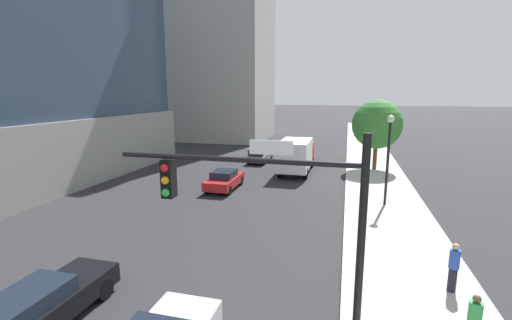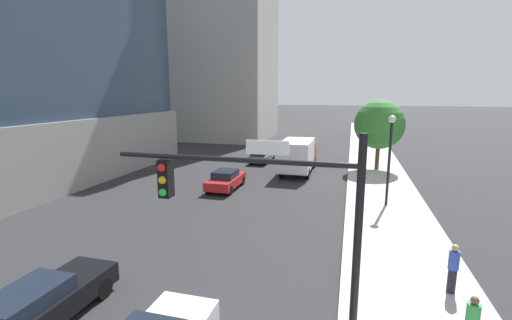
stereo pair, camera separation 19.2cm
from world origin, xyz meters
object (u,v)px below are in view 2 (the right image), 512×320
object	(u,v)px
car_black	(42,303)
car_red	(226,180)
street_lamp	(390,147)
car_gray	(262,155)
construction_building	(218,12)
street_tree	(379,125)
traffic_light_pole	(265,204)
box_truck	(298,154)
pedestrian_blue_shirt	(453,268)

from	to	relation	value
car_black	car_red	xyz separation A→B (m)	(0.00, 15.84, -0.05)
street_lamp	car_gray	xyz separation A→B (m)	(-10.93, 11.87, -3.06)
construction_building	street_tree	size ratio (longest dim) A/B	7.11
street_tree	street_lamp	bearing A→B (deg)	-90.39
car_black	street_lamp	bearing A→B (deg)	53.06
street_tree	car_gray	xyz separation A→B (m)	(-11.00, 1.23, -3.47)
construction_building	traffic_light_pole	distance (m)	48.40
traffic_light_pole	street_lamp	size ratio (longest dim) A/B	1.20
traffic_light_pole	street_lamp	distance (m)	14.31
car_gray	box_truck	bearing A→B (deg)	-42.76
car_red	pedestrian_blue_shirt	distance (m)	16.38
car_red	car_gray	xyz separation A→B (m)	(0.00, 10.56, -0.00)
street_tree	car_gray	world-z (taller)	street_tree
construction_building	traffic_light_pole	bearing A→B (deg)	-67.48
street_tree	construction_building	bearing A→B (deg)	140.17
pedestrian_blue_shirt	car_gray	bearing A→B (deg)	119.72
box_truck	pedestrian_blue_shirt	distance (m)	19.20
construction_building	traffic_light_pole	size ratio (longest dim) A/B	6.70
street_tree	car_red	size ratio (longest dim) A/B	1.51
car_black	car_red	distance (m)	15.84
pedestrian_blue_shirt	car_red	bearing A→B (deg)	138.37
pedestrian_blue_shirt	street_lamp	bearing A→B (deg)	97.81
street_lamp	car_red	world-z (taller)	street_lamp
street_lamp	box_truck	distance (m)	10.52
construction_building	street_tree	bearing A→B (deg)	-39.83
construction_building	street_lamp	size ratio (longest dim) A/B	8.06
street_tree	pedestrian_blue_shirt	world-z (taller)	street_tree
street_lamp	pedestrian_blue_shirt	distance (m)	10.04
construction_building	car_black	world-z (taller)	construction_building
car_red	box_truck	bearing A→B (deg)	56.88
construction_building	box_truck	size ratio (longest dim) A/B	6.41
traffic_light_pole	pedestrian_blue_shirt	bearing A→B (deg)	35.87
box_truck	traffic_light_pole	bearing A→B (deg)	-83.85
pedestrian_blue_shirt	traffic_light_pole	bearing A→B (deg)	-144.13
box_truck	car_black	bearing A→B (deg)	-100.85
street_tree	pedestrian_blue_shirt	xyz separation A→B (m)	(1.24, -20.21, -3.13)
car_red	car_gray	world-z (taller)	car_gray
street_lamp	car_gray	distance (m)	16.42
car_gray	pedestrian_blue_shirt	bearing A→B (deg)	-60.28
construction_building	street_lamp	bearing A→B (deg)	-52.86
traffic_light_pole	box_truck	xyz separation A→B (m)	(-2.32, 21.53, -2.45)
car_red	box_truck	xyz separation A→B (m)	(4.30, 6.59, 0.96)
traffic_light_pole	box_truck	size ratio (longest dim) A/B	0.96
box_truck	car_gray	bearing A→B (deg)	137.24
street_tree	car_gray	bearing A→B (deg)	173.61
street_tree	box_truck	xyz separation A→B (m)	(-6.70, -2.74, -2.51)
street_tree	car_red	bearing A→B (deg)	-139.70
car_red	pedestrian_blue_shirt	xyz separation A→B (m)	(12.24, -10.88, 0.35)
construction_building	car_red	world-z (taller)	construction_building
traffic_light_pole	construction_building	bearing A→B (deg)	112.52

